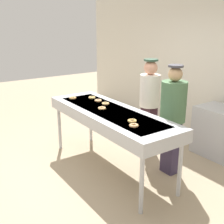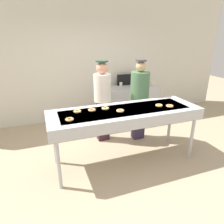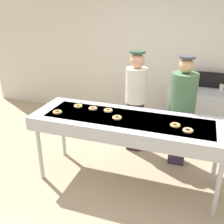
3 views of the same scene
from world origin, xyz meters
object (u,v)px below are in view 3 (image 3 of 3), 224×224
Objects in this scene: glazed_donut_6 at (188,130)px; menu_display at (209,80)px; glazed_donut_1 at (108,110)px; glazed_donut_3 at (117,118)px; paper_cup_0 at (195,85)px; prep_counter at (205,113)px; worker_baker at (136,96)px; glazed_donut_0 at (57,112)px; fryer_conveyor at (127,124)px; glazed_donut_5 at (78,106)px; worker_assistant at (182,105)px; glazed_donut_2 at (93,108)px; paper_cup_2 at (222,87)px; glazed_donut_4 at (175,125)px.

glazed_donut_6 is 2.25m from menu_display.
glazed_donut_6 is (1.06, -0.26, 0.00)m from glazed_donut_1.
menu_display is (1.11, 2.16, 0.01)m from glazed_donut_3.
prep_counter is at bearing -36.13° from paper_cup_0.
prep_counter is (1.10, 0.96, -0.53)m from worker_baker.
glazed_donut_0 is 1.00× the size of glazed_donut_3.
glazed_donut_6 is 0.07× the size of worker_baker.
glazed_donut_5 is at bearing 169.68° from fryer_conveyor.
glazed_donut_6 is 1.22× the size of paper_cup_0.
glazed_donut_1 is at bearing -2.20° from glazed_donut_5.
glazed_donut_6 is at bearing -5.02° from glazed_donut_3.
glazed_donut_6 is 2.08m from prep_counter.
glazed_donut_1 is 1.00× the size of glazed_donut_6.
worker_assistant is at bearing 177.48° from worker_baker.
glazed_donut_2 is (0.40, 0.27, 0.00)m from glazed_donut_0.
glazed_donut_2 is 1.00× the size of glazed_donut_6.
glazed_donut_6 is (1.28, -0.26, 0.00)m from glazed_donut_2.
menu_display is at bearing 18.24° from paper_cup_0.
glazed_donut_5 is (-0.64, 0.20, 0.00)m from glazed_donut_3.
worker_assistant is at bearing 48.54° from fryer_conveyor.
glazed_donut_6 is 2.16m from paper_cup_0.
paper_cup_2 is (1.98, 1.89, -0.09)m from glazed_donut_5.
glazed_donut_3 is 1.22× the size of paper_cup_0.
worker_baker is 2.71× the size of menu_display.
glazed_donut_2 is 1.00× the size of glazed_donut_5.
glazed_donut_5 is 2.63m from menu_display.
glazed_donut_3 is (0.19, -0.19, 0.00)m from glazed_donut_1.
glazed_donut_3 is 2.28m from prep_counter.
fryer_conveyor is at bearing -115.23° from menu_display.
worker_baker is 1.42m from paper_cup_0.
worker_assistant is (0.73, -0.19, 0.02)m from worker_baker.
glazed_donut_1 is 0.09× the size of prep_counter.
glazed_donut_5 is (-0.23, 0.02, 0.00)m from glazed_donut_2.
fryer_conveyor is at bearing 169.28° from glazed_donut_6.
glazed_donut_5 is at bearing 172.10° from glazed_donut_4.
worker_baker is at bearing -9.39° from worker_assistant.
worker_baker reaches higher than glazed_donut_3.
paper_cup_2 is at bearing 43.75° from glazed_donut_5.
glazed_donut_2 is 0.07× the size of worker_assistant.
glazed_donut_5 is at bearing 61.59° from worker_baker.
worker_baker is at bearing -139.38° from paper_cup_2.
worker_baker reaches higher than glazed_donut_5.
worker_baker is (-0.71, 0.94, -0.04)m from glazed_donut_4.
glazed_donut_1 and glazed_donut_4 have the same top height.
glazed_donut_1 is at bearing 88.24° from worker_baker.
worker_assistant is (0.92, 0.58, -0.02)m from glazed_donut_1.
glazed_donut_3 is (-0.12, -0.07, 0.11)m from fryer_conveyor.
glazed_donut_4 is (0.91, -0.17, 0.00)m from glazed_donut_1.
glazed_donut_2 is 1.22× the size of paper_cup_2.
glazed_donut_5 is at bearing -135.65° from prep_counter.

